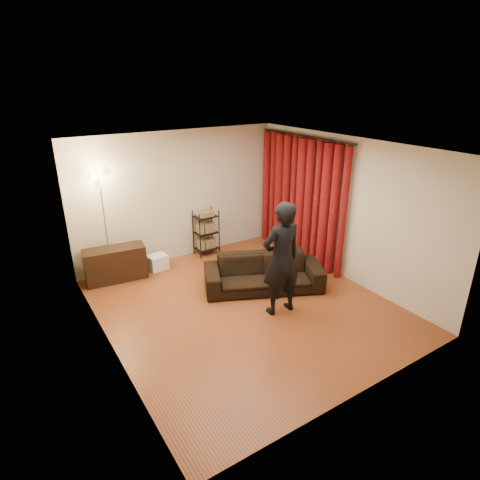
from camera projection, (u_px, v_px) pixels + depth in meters
floor at (244, 306)px, 6.91m from camera, size 5.00×5.00×0.00m
ceiling at (245, 147)px, 5.89m from camera, size 5.00×5.00×0.00m
wall_back at (179, 196)px, 8.35m from camera, size 5.00×0.00×5.00m
wall_front at (368, 301)px, 4.45m from camera, size 5.00×0.00×5.00m
wall_left at (102, 266)px, 5.28m from camera, size 0.00×5.00×5.00m
wall_right at (345, 210)px, 7.53m from camera, size 0.00×5.00×5.00m
curtain_rod at (305, 136)px, 7.89m from camera, size 0.04×2.65×0.04m
curtain at (300, 200)px, 8.37m from camera, size 0.22×2.65×2.55m
sofa at (263, 273)px, 7.37m from camera, size 2.30×1.66×0.63m
person at (281, 259)px, 6.41m from camera, size 0.73×0.50×1.92m
media_cabinet at (115, 264)px, 7.69m from camera, size 1.18×0.56×0.66m
storage_boxes at (158, 262)px, 8.17m from camera, size 0.41×0.35×0.31m
wire_shelf at (206, 233)px, 8.74m from camera, size 0.54×0.44×1.02m
floor_lamp at (105, 227)px, 7.36m from camera, size 0.49×0.49×2.20m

